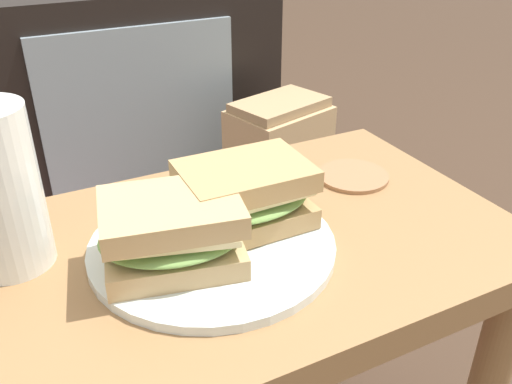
{
  "coord_description": "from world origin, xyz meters",
  "views": [
    {
      "loc": [
        -0.21,
        -0.43,
        0.78
      ],
      "look_at": [
        0.01,
        0.0,
        0.51
      ],
      "focal_mm": 38.62,
      "sensor_mm": 36.0,
      "label": 1
    }
  ],
  "objects_px": {
    "tv_cabinet": "(72,107)",
    "plate": "(212,245)",
    "sandwich_back": "(245,195)",
    "coaster": "(353,176)",
    "sandwich_front": "(172,232)",
    "paper_bag": "(278,179)"
  },
  "relations": [
    {
      "from": "plate",
      "to": "sandwich_back",
      "type": "height_order",
      "value": "sandwich_back"
    },
    {
      "from": "sandwich_back",
      "to": "paper_bag",
      "type": "xyz_separation_m",
      "value": [
        0.34,
        0.54,
        -0.32
      ]
    },
    {
      "from": "tv_cabinet",
      "to": "plate",
      "type": "bearing_deg",
      "value": -90.78
    },
    {
      "from": "coaster",
      "to": "paper_bag",
      "type": "bearing_deg",
      "value": 70.9
    },
    {
      "from": "coaster",
      "to": "sandwich_front",
      "type": "bearing_deg",
      "value": -163.32
    },
    {
      "from": "tv_cabinet",
      "to": "coaster",
      "type": "bearing_deg",
      "value": -77.1
    },
    {
      "from": "plate",
      "to": "coaster",
      "type": "distance_m",
      "value": 0.23
    },
    {
      "from": "tv_cabinet",
      "to": "sandwich_back",
      "type": "xyz_separation_m",
      "value": [
        0.03,
        -0.94,
        0.21
      ]
    },
    {
      "from": "sandwich_back",
      "to": "coaster",
      "type": "height_order",
      "value": "sandwich_back"
    },
    {
      "from": "sandwich_front",
      "to": "plate",
      "type": "bearing_deg",
      "value": 18.77
    },
    {
      "from": "sandwich_front",
      "to": "paper_bag",
      "type": "distance_m",
      "value": 0.78
    },
    {
      "from": "tv_cabinet",
      "to": "plate",
      "type": "distance_m",
      "value": 0.97
    },
    {
      "from": "coaster",
      "to": "plate",
      "type": "bearing_deg",
      "value": -163.75
    },
    {
      "from": "tv_cabinet",
      "to": "sandwich_front",
      "type": "height_order",
      "value": "tv_cabinet"
    },
    {
      "from": "sandwich_back",
      "to": "plate",
      "type": "bearing_deg",
      "value": -161.23
    },
    {
      "from": "sandwich_back",
      "to": "coaster",
      "type": "bearing_deg",
      "value": 15.59
    },
    {
      "from": "sandwich_front",
      "to": "coaster",
      "type": "height_order",
      "value": "sandwich_front"
    },
    {
      "from": "tv_cabinet",
      "to": "sandwich_back",
      "type": "distance_m",
      "value": 0.96
    },
    {
      "from": "tv_cabinet",
      "to": "paper_bag",
      "type": "bearing_deg",
      "value": -46.99
    },
    {
      "from": "sandwich_back",
      "to": "paper_bag",
      "type": "bearing_deg",
      "value": 57.54
    },
    {
      "from": "sandwich_front",
      "to": "coaster",
      "type": "bearing_deg",
      "value": 16.68
    },
    {
      "from": "paper_bag",
      "to": "plate",
      "type": "bearing_deg",
      "value": -124.95
    }
  ]
}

